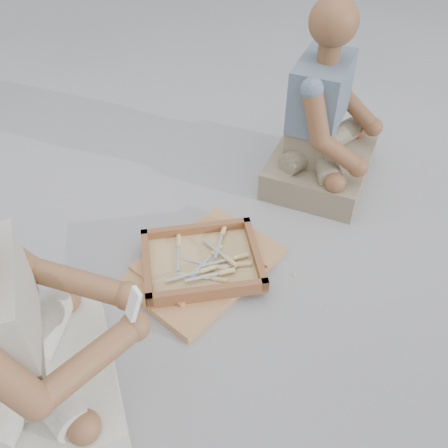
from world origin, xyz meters
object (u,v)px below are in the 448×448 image
craftsman (22,344)px  companion (324,127)px  tool_tray (202,262)px  carved_panel (204,268)px

craftsman → companion: (1.65, 0.55, -0.01)m
tool_tray → craftsman: craftsman is taller
carved_panel → craftsman: 0.88m
tool_tray → companion: companion is taller
carved_panel → tool_tray: (-0.01, 0.00, 0.04)m
carved_panel → companion: (0.87, 0.30, 0.30)m
tool_tray → craftsman: bearing=-162.3°
companion → tool_tray: bearing=-17.9°
craftsman → companion: craftsman is taller
craftsman → carved_panel: bearing=118.9°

